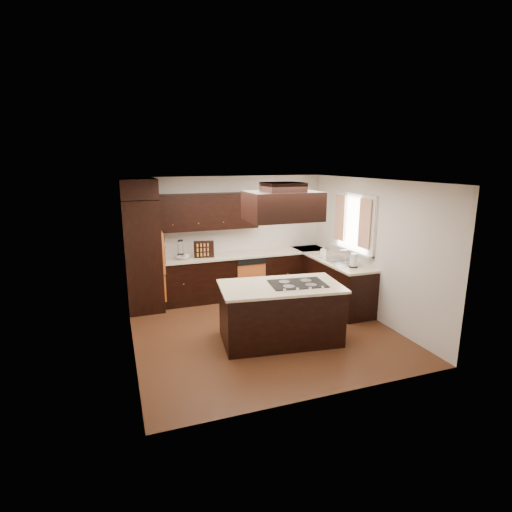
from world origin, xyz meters
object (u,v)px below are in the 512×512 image
object	(u,v)px
island	(280,314)
spice_rack	(204,249)
oven_column	(143,256)
range_hood	(283,206)

from	to	relation	value
island	spice_rack	world-z (taller)	spice_rack
oven_column	island	distance (m)	2.94
oven_column	spice_rack	xyz separation A→B (m)	(1.18, 0.04, 0.03)
range_hood	spice_rack	xyz separation A→B (m)	(-0.69, 2.29, -1.07)
range_hood	spice_rack	distance (m)	2.63
oven_column	island	size ratio (longest dim) A/B	1.17
range_hood	spice_rack	size ratio (longest dim) A/B	2.65
island	spice_rack	size ratio (longest dim) A/B	4.58
oven_column	range_hood	distance (m)	3.13
oven_column	range_hood	world-z (taller)	range_hood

